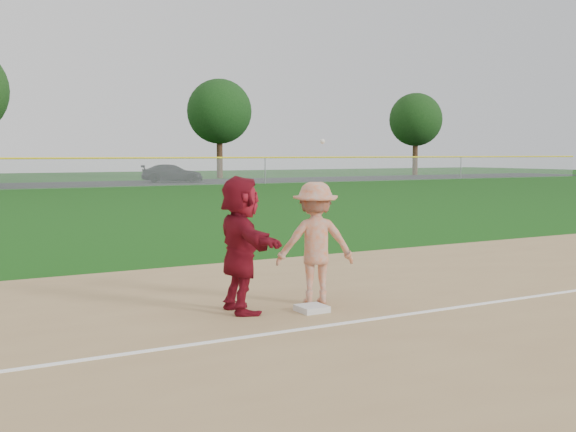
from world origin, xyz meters
TOP-DOWN VIEW (x-y plane):
  - ground at (0.00, 0.00)m, footprint 160.00×160.00m
  - foul_line at (0.00, -0.80)m, footprint 60.00×0.10m
  - first_base at (-0.42, 0.05)m, footprint 0.41×0.41m
  - base_runner at (-1.34, 0.55)m, footprint 0.78×1.90m
  - car_right at (14.70, 45.91)m, footprint 5.29×3.49m
  - first_base_play at (-0.05, 0.56)m, footprint 1.38×1.09m
  - tree_3 at (22.00, 52.80)m, footprint 6.00×6.00m
  - tree_4 at (44.00, 51.20)m, footprint 5.60×5.60m

SIDE VIEW (x-z plane):
  - ground at x=0.00m, z-range 0.00..0.00m
  - foul_line at x=0.00m, z-range 0.02..0.03m
  - first_base at x=-0.42m, z-range 0.02..0.11m
  - car_right at x=14.70m, z-range 0.01..1.43m
  - first_base_play at x=-0.05m, z-range -0.30..2.22m
  - base_runner at x=-1.34m, z-range 0.02..2.02m
  - tree_4 at x=44.00m, z-range 1.51..10.18m
  - tree_3 at x=22.00m, z-range 1.57..10.76m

